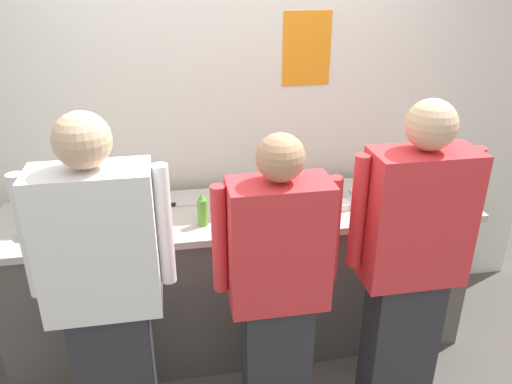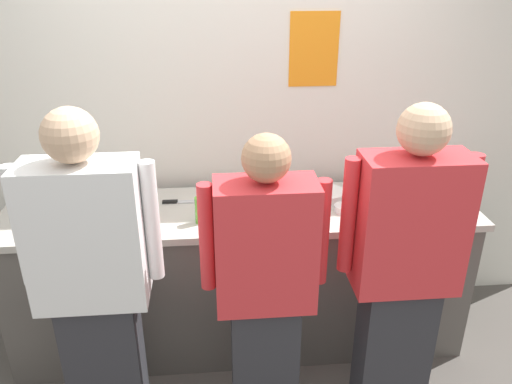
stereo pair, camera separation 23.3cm
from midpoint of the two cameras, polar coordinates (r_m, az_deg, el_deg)
ground_plane at (r=3.20m, az=1.05°, el=-19.99°), size 9.00×9.00×0.00m
wall_back at (r=3.19m, az=-0.28°, el=9.44°), size 4.30×0.11×2.83m
prep_counter at (r=3.17m, az=0.45°, el=-9.48°), size 2.74×0.66×0.94m
chef_near_left at (r=2.40m, az=-15.11°, el=-10.01°), size 0.63×0.24×1.74m
chef_center at (r=2.41m, az=3.84°, el=-10.88°), size 0.59×0.24×1.61m
chef_far_right at (r=2.56m, az=18.79°, el=-8.42°), size 0.63×0.24×1.72m
plate_stack_front at (r=2.82m, az=-11.39°, el=-2.75°), size 0.25×0.25×0.07m
plate_stack_rear at (r=3.10m, az=9.96°, el=-0.30°), size 0.23×0.23×0.05m
mixing_bowl_steel at (r=2.90m, az=4.89°, el=-1.09°), size 0.33×0.33×0.12m
sheet_tray at (r=3.17m, az=18.15°, el=-0.91°), size 0.54×0.35×0.02m
squeeze_bottle_primary at (r=2.75m, az=-3.93°, el=-1.85°), size 0.05×0.05×0.19m
ramekin_green_sauce at (r=2.94m, az=-21.76°, el=-3.27°), size 0.11×0.11×0.04m
ramekin_yellow_sauce at (r=2.92m, az=-0.91°, el=-1.57°), size 0.08×0.08×0.04m
ramekin_orange_sauce at (r=3.00m, az=-17.12°, el=-1.93°), size 0.10×0.10×0.05m
ramekin_red_sauce at (r=2.96m, az=11.98°, el=-1.82°), size 0.10×0.10×0.04m
chefs_knife at (r=3.02m, az=-6.17°, el=-1.12°), size 0.27×0.03×0.02m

